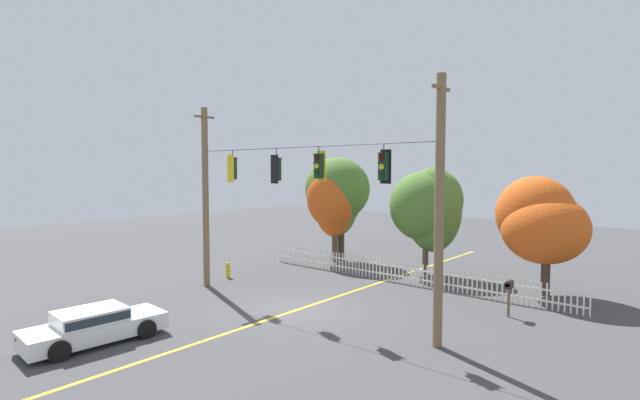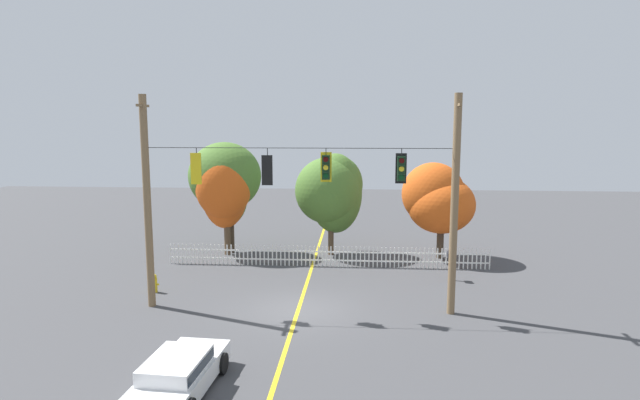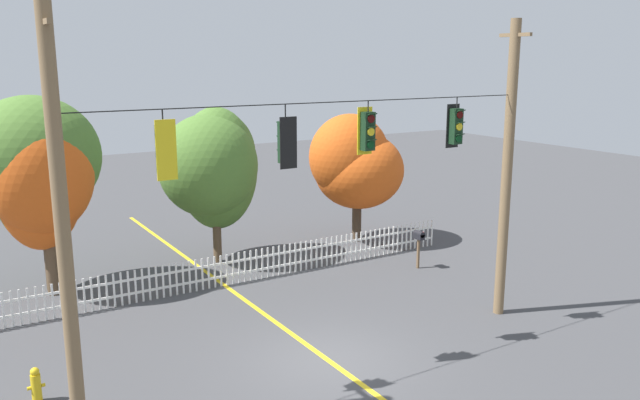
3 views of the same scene
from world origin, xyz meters
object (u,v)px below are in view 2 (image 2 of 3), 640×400
at_px(autumn_maple_near_fence, 225,185).
at_px(autumn_oak_far_east, 332,190).
at_px(traffic_signal_northbound_primary, 268,170).
at_px(fire_hydrant, 155,283).
at_px(traffic_signal_southbound_primary, 197,168).
at_px(roadside_mailbox, 450,257).
at_px(autumn_maple_mid, 226,182).
at_px(parked_car, 178,374).
at_px(traffic_signal_eastbound_side, 326,167).
at_px(traffic_signal_northbound_secondary, 401,169).
at_px(autumn_maple_far_west, 438,200).

distance_m(autumn_maple_near_fence, autumn_oak_far_east, 6.14).
distance_m(traffic_signal_northbound_primary, fire_hydrant, 7.85).
xyz_separation_m(traffic_signal_southbound_primary, autumn_maple_near_fence, (-1.14, 8.85, -1.73)).
bearing_deg(roadside_mailbox, traffic_signal_southbound_primary, -156.97).
bearing_deg(autumn_maple_near_fence, fire_hydrant, -102.09).
relative_size(autumn_maple_mid, parked_car, 1.46).
height_order(traffic_signal_eastbound_side, autumn_maple_near_fence, traffic_signal_eastbound_side).
xyz_separation_m(traffic_signal_northbound_primary, parked_car, (-1.40, -7.02, -5.12)).
bearing_deg(parked_car, autumn_maple_mid, 99.31).
height_order(traffic_signal_southbound_primary, traffic_signal_northbound_secondary, same).
height_order(traffic_signal_northbound_secondary, roadside_mailbox, traffic_signal_northbound_secondary).
bearing_deg(parked_car, roadside_mailbox, 50.98).
bearing_deg(roadside_mailbox, traffic_signal_eastbound_side, -141.18).
bearing_deg(roadside_mailbox, traffic_signal_northbound_primary, -150.07).
distance_m(autumn_maple_mid, autumn_maple_far_west, 12.12).
relative_size(traffic_signal_northbound_primary, autumn_maple_near_fence, 0.24).
height_order(autumn_oak_far_east, parked_car, autumn_oak_far_east).
relative_size(autumn_maple_far_west, parked_car, 1.22).
bearing_deg(roadside_mailbox, parked_car, -129.02).
bearing_deg(autumn_oak_far_east, traffic_signal_southbound_primary, -117.47).
bearing_deg(parked_car, traffic_signal_southbound_primary, 101.65).
distance_m(traffic_signal_eastbound_side, autumn_maple_near_fence, 10.99).
xyz_separation_m(traffic_signal_southbound_primary, roadside_mailbox, (10.88, 4.63, -4.60)).
relative_size(traffic_signal_eastbound_side, autumn_maple_far_west, 0.25).
relative_size(traffic_signal_southbound_primary, autumn_oak_far_east, 0.25).
bearing_deg(autumn_maple_far_west, fire_hydrant, -152.74).
bearing_deg(autumn_maple_near_fence, parked_car, -80.73).
distance_m(parked_car, fire_hydrant, 9.69).
distance_m(parked_car, roadside_mailbox, 14.99).
distance_m(traffic_signal_northbound_secondary, autumn_maple_mid, 13.28).
xyz_separation_m(fire_hydrant, roadside_mailbox, (13.54, 2.86, 0.75)).
xyz_separation_m(traffic_signal_northbound_primary, traffic_signal_northbound_secondary, (5.24, 0.02, 0.08)).
xyz_separation_m(traffic_signal_northbound_secondary, autumn_maple_far_west, (2.75, 8.70, -2.47)).
bearing_deg(autumn_maple_far_west, traffic_signal_northbound_secondary, -107.57).
bearing_deg(roadside_mailbox, traffic_signal_northbound_secondary, -121.25).
xyz_separation_m(traffic_signal_northbound_secondary, autumn_maple_near_fence, (-9.23, 8.83, -1.77)).
relative_size(autumn_maple_near_fence, fire_hydrant, 7.36).
relative_size(traffic_signal_northbound_secondary, autumn_maple_mid, 0.21).
xyz_separation_m(autumn_maple_near_fence, autumn_maple_far_west, (11.98, -0.13, -0.70)).
distance_m(traffic_signal_southbound_primary, fire_hydrant, 6.23).
bearing_deg(autumn_maple_near_fence, autumn_maple_far_west, -0.63).
height_order(traffic_signal_southbound_primary, traffic_signal_northbound_primary, same).
xyz_separation_m(traffic_signal_northbound_primary, autumn_maple_near_fence, (-3.99, 8.85, -1.68)).
relative_size(traffic_signal_northbound_secondary, autumn_maple_far_west, 0.25).
distance_m(autumn_maple_near_fence, autumn_maple_far_west, 12.00).
bearing_deg(fire_hydrant, traffic_signal_northbound_secondary, -9.21).
distance_m(traffic_signal_northbound_primary, traffic_signal_eastbound_side, 2.31).
distance_m(traffic_signal_southbound_primary, traffic_signal_northbound_secondary, 8.09).
relative_size(traffic_signal_southbound_primary, traffic_signal_northbound_primary, 0.99).
relative_size(traffic_signal_northbound_primary, traffic_signal_northbound_secondary, 1.06).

